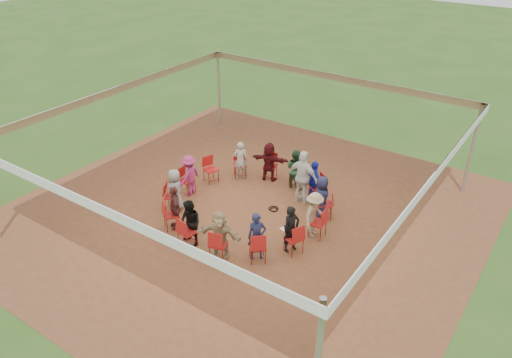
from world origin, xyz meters
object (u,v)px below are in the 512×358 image
Objects in this scene: chair_3 at (317,187)px; person_seated_8 at (175,190)px; chair_8 at (187,181)px; person_seated_0 at (291,229)px; person_seated_11 at (220,234)px; chair_11 at (187,232)px; chair_13 at (257,247)px; chair_1 at (318,223)px; laptop at (288,228)px; chair_7 at (211,170)px; chair_4 at (297,174)px; person_seated_4 at (295,169)px; chair_12 at (218,244)px; person_seated_12 at (257,237)px; chair_0 at (294,238)px; person_seated_2 at (321,197)px; standing_person at (303,177)px; person_seated_3 at (314,181)px; chair_5 at (270,166)px; person_seated_10 at (190,223)px; person_seated_9 at (175,207)px; person_seated_6 at (240,160)px; cable_coil at (274,209)px; chair_10 at (171,215)px; chair_9 at (172,196)px; chair_2 at (325,204)px; person_seated_1 at (314,215)px; person_seated_7 at (189,175)px; person_seated_5 at (269,162)px.

person_seated_8 is (-3.23, -2.93, 0.23)m from chair_3.
person_seated_0 is at bearing 77.49° from chair_8.
chair_8 is at bearing 129.80° from person_seated_11.
chair_8 is at bearing 141.43° from chair_11.
chair_13 is at bearing 50.20° from person_seated_8.
chair_8 is at bearing 103.21° from person_seated_0.
chair_1 reaches higher than laptop.
chair_7 is at bearing 51.43° from chair_3.
chair_4 and chair_8 have the same top height.
chair_12 is at bearing 103.21° from person_seated_4.
person_seated_12 is (-0.56, -0.79, 0.00)m from person_seated_0.
person_seated_0 is at bearing 90.00° from chair_0.
person_seated_2 is 0.99m from standing_person.
person_seated_3 is at bearing 28.90° from chair_1.
chair_5 is 4.37m from person_seated_10.
person_seated_3 is at bearing 90.00° from person_seated_9.
person_seated_6 is (-1.83, -0.64, 0.23)m from chair_4.
chair_11 is 2.36× the size of cable_coil.
laptop is (-0.43, -0.90, 0.18)m from chair_1.
chair_4 and chair_10 have the same top height.
chair_1 and chair_9 have the same top height.
chair_5 is 4.04m from person_seated_9.
chair_5 is at bearing 90.00° from person_seated_11.
person_seated_2 reaches higher than chair_7.
person_seated_4 reaches higher than chair_2.
chair_5 is at bearing 50.20° from person_seated_1.
chair_7 is at bearing 167.14° from chair_8.
person_seated_0 is at bearing 114.97° from chair_5.
chair_3 is at bearing 143.36° from person_seated_6.
chair_0 and chair_5 have the same top height.
person_seated_0 is 4.24m from person_seated_6.
chair_9 is at bearing 90.00° from chair_2.
laptop is (4.03, -0.64, -0.05)m from person_seated_7.
standing_person is (3.04, 2.59, 0.43)m from chair_9.
person_seated_3 is 1.00× the size of person_seated_5.
person_seated_4 is at bearing 127.35° from chair_8.
person_seated_0 is 1.00× the size of person_seated_3.
person_seated_2 is 3.40m from person_seated_11.
person_seated_5 is 2.00m from cable_coil.
laptop is at bearing 33.55° from chair_12.
cable_coil is (0.93, 2.86, -0.43)m from chair_11.
person_seated_5 and person_seated_7 have the same top height.
person_seated_4 and person_seated_7 have the same top height.
chair_2 is at bearing 141.43° from chair_5.
person_seated_9 is 0.77× the size of standing_person.
person_seated_7 is at bearing 102.86° from person_seated_0.
chair_4 is 4.48m from chair_12.
person_seated_2 is (-0.10, -0.06, 0.23)m from chair_2.
person_seated_4 is at bearing 114.97° from chair_9.
chair_12 is (2.76, -3.08, 0.00)m from chair_7.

